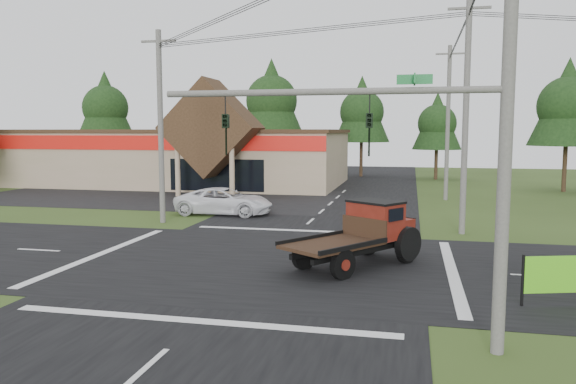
# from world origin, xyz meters

# --- Properties ---
(ground) EXTENTS (120.00, 120.00, 0.00)m
(ground) POSITION_xyz_m (0.00, 0.00, 0.00)
(ground) COLOR #2F4317
(ground) RESTS_ON ground
(road_ns) EXTENTS (12.00, 120.00, 0.02)m
(road_ns) POSITION_xyz_m (0.00, 0.00, 0.01)
(road_ns) COLOR black
(road_ns) RESTS_ON ground
(road_ew) EXTENTS (120.00, 12.00, 0.02)m
(road_ew) POSITION_xyz_m (0.00, 0.00, 0.01)
(road_ew) COLOR black
(road_ew) RESTS_ON ground
(parking_apron) EXTENTS (28.00, 14.00, 0.02)m
(parking_apron) POSITION_xyz_m (-14.00, 19.00, 0.01)
(parking_apron) COLOR black
(parking_apron) RESTS_ON ground
(cvs_building) EXTENTS (30.40, 18.20, 9.19)m
(cvs_building) POSITION_xyz_m (-15.70, 29.57, 2.78)
(cvs_building) COLOR tan
(cvs_building) RESTS_ON ground
(traffic_signal_mast) EXTENTS (8.12, 0.24, 7.00)m
(traffic_signal_mast) POSITION_xyz_m (5.82, -7.50, 4.43)
(traffic_signal_mast) COLOR #595651
(traffic_signal_mast) RESTS_ON ground
(utility_pole_nr) EXTENTS (2.00, 0.30, 11.00)m
(utility_pole_nr) POSITION_xyz_m (7.50, -7.50, 5.64)
(utility_pole_nr) COLOR #595651
(utility_pole_nr) RESTS_ON ground
(utility_pole_nw) EXTENTS (2.00, 0.30, 10.50)m
(utility_pole_nw) POSITION_xyz_m (-8.00, 8.00, 5.39)
(utility_pole_nw) COLOR #595651
(utility_pole_nw) RESTS_ON ground
(utility_pole_ne) EXTENTS (2.00, 0.30, 11.50)m
(utility_pole_ne) POSITION_xyz_m (8.00, 8.00, 5.89)
(utility_pole_ne) COLOR #595651
(utility_pole_ne) RESTS_ON ground
(utility_pole_n) EXTENTS (2.00, 0.30, 11.20)m
(utility_pole_n) POSITION_xyz_m (8.00, 22.00, 5.74)
(utility_pole_n) COLOR #595651
(utility_pole_n) RESTS_ON ground
(tree_row_a) EXTENTS (6.72, 6.72, 12.12)m
(tree_row_a) POSITION_xyz_m (-30.00, 40.00, 8.05)
(tree_row_a) COLOR #332316
(tree_row_a) RESTS_ON ground
(tree_row_b) EXTENTS (5.60, 5.60, 10.10)m
(tree_row_b) POSITION_xyz_m (-20.00, 42.00, 6.70)
(tree_row_b) COLOR #332316
(tree_row_b) RESTS_ON ground
(tree_row_c) EXTENTS (7.28, 7.28, 13.13)m
(tree_row_c) POSITION_xyz_m (-10.00, 41.00, 8.72)
(tree_row_c) COLOR #332316
(tree_row_c) RESTS_ON ground
(tree_row_d) EXTENTS (6.16, 6.16, 11.11)m
(tree_row_d) POSITION_xyz_m (0.00, 42.00, 7.38)
(tree_row_d) COLOR #332316
(tree_row_d) RESTS_ON ground
(tree_row_e) EXTENTS (5.04, 5.04, 9.09)m
(tree_row_e) POSITION_xyz_m (8.00, 40.00, 6.03)
(tree_row_e) COLOR #332316
(tree_row_e) RESTS_ON ground
(tree_side_ne) EXTENTS (6.16, 6.16, 11.11)m
(tree_side_ne) POSITION_xyz_m (18.00, 30.00, 7.38)
(tree_side_ne) COLOR #332316
(tree_side_ne) RESTS_ON ground
(antique_flatbed_truck) EXTENTS (5.24, 6.07, 2.45)m
(antique_flatbed_truck) POSITION_xyz_m (3.48, 0.05, 1.23)
(antique_flatbed_truck) COLOR #53140B
(antique_flatbed_truck) RESTS_ON ground
(white_pickup) EXTENTS (5.90, 2.75, 1.63)m
(white_pickup) POSITION_xyz_m (-5.63, 11.62, 0.82)
(white_pickup) COLOR white
(white_pickup) RESTS_ON ground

